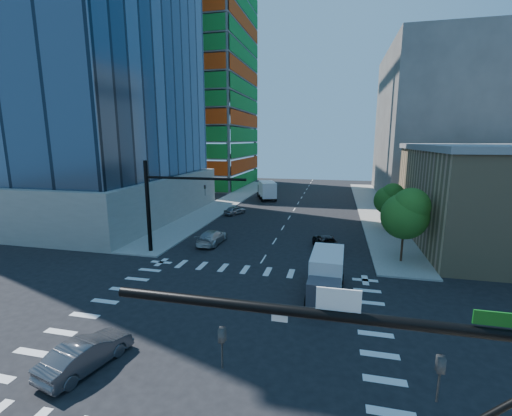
# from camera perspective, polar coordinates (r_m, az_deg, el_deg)

# --- Properties ---
(ground) EXTENTS (160.00, 160.00, 0.00)m
(ground) POSITION_cam_1_polar(r_m,az_deg,el_deg) (22.18, -5.55, -18.75)
(ground) COLOR black
(ground) RESTS_ON ground
(road_markings) EXTENTS (20.00, 20.00, 0.01)m
(road_markings) POSITION_cam_1_polar(r_m,az_deg,el_deg) (22.18, -5.56, -18.74)
(road_markings) COLOR silver
(road_markings) RESTS_ON ground
(sidewalk_ne) EXTENTS (5.00, 60.00, 0.15)m
(sidewalk_ne) POSITION_cam_1_polar(r_m,az_deg,el_deg) (59.49, 18.89, 0.03)
(sidewalk_ne) COLOR gray
(sidewalk_ne) RESTS_ON ground
(sidewalk_nw) EXTENTS (5.00, 60.00, 0.15)m
(sidewalk_nw) POSITION_cam_1_polar(r_m,az_deg,el_deg) (62.10, -4.69, 1.06)
(sidewalk_nw) COLOR gray
(sidewalk_nw) RESTS_ON ground
(construction_building) EXTENTS (25.16, 34.50, 70.60)m
(construction_building) POSITION_cam_1_polar(r_m,az_deg,el_deg) (87.93, -10.18, 19.99)
(construction_building) COLOR slate
(construction_building) RESTS_ON ground
(bg_building_ne) EXTENTS (24.00, 30.00, 28.00)m
(bg_building_ne) POSITION_cam_1_polar(r_m,az_deg,el_deg) (76.05, 29.66, 12.07)
(bg_building_ne) COLOR #605956
(bg_building_ne) RESTS_ON ground
(signal_mast_nw) EXTENTS (10.20, 0.40, 9.00)m
(signal_mast_nw) POSITION_cam_1_polar(r_m,az_deg,el_deg) (34.30, -15.47, 1.51)
(signal_mast_nw) COLOR black
(signal_mast_nw) RESTS_ON sidewalk_nw
(tree_south) EXTENTS (4.16, 4.16, 6.82)m
(tree_south) POSITION_cam_1_polar(r_m,az_deg,el_deg) (33.27, 23.82, -0.76)
(tree_south) COLOR #382316
(tree_south) RESTS_ON sidewalk_ne
(tree_north) EXTENTS (3.54, 3.52, 5.78)m
(tree_north) POSITION_cam_1_polar(r_m,az_deg,el_deg) (45.09, 21.42, 1.46)
(tree_north) COLOR #382316
(tree_north) RESTS_ON sidewalk_ne
(car_nb_far) EXTENTS (3.47, 5.30, 1.36)m
(car_nb_far) POSITION_cam_1_polar(r_m,az_deg,el_deg) (35.69, 11.81, -5.90)
(car_nb_far) COLOR black
(car_nb_far) RESTS_ON ground
(car_sb_near) EXTENTS (2.25, 5.21, 1.49)m
(car_sb_near) POSITION_cam_1_polar(r_m,az_deg,el_deg) (37.46, -7.34, -4.81)
(car_sb_near) COLOR beige
(car_sb_near) RESTS_ON ground
(car_sb_mid) EXTENTS (2.91, 4.06, 1.29)m
(car_sb_mid) POSITION_cam_1_polar(r_m,az_deg,el_deg) (51.69, -3.57, -0.37)
(car_sb_mid) COLOR gray
(car_sb_mid) RESTS_ON ground
(car_sb_cross) EXTENTS (2.63, 4.87, 1.52)m
(car_sb_cross) POSITION_cam_1_polar(r_m,az_deg,el_deg) (20.10, -26.44, -20.90)
(car_sb_cross) COLOR #48474C
(car_sb_cross) RESTS_ON ground
(box_truck_near) EXTENTS (2.64, 5.80, 3.00)m
(box_truck_near) POSITION_cam_1_polar(r_m,az_deg,el_deg) (25.46, 11.58, -11.49)
(box_truck_near) COLOR black
(box_truck_near) RESTS_ON ground
(box_truck_far) EXTENTS (4.90, 7.11, 3.44)m
(box_truck_far) POSITION_cam_1_polar(r_m,az_deg,el_deg) (64.87, 1.77, 2.82)
(box_truck_far) COLOR black
(box_truck_far) RESTS_ON ground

